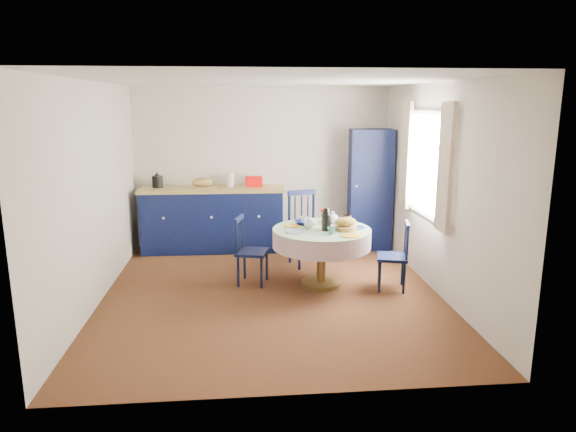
% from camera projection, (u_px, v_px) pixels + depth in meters
% --- Properties ---
extents(floor, '(4.50, 4.50, 0.00)m').
position_uv_depth(floor, '(272.00, 292.00, 6.24)').
color(floor, black).
rests_on(floor, ground).
extents(ceiling, '(4.50, 4.50, 0.00)m').
position_uv_depth(ceiling, '(270.00, 80.00, 5.70)').
color(ceiling, white).
rests_on(ceiling, wall_back).
extents(wall_back, '(4.00, 0.02, 2.50)m').
position_uv_depth(wall_back, '(262.00, 167.00, 8.16)').
color(wall_back, beige).
rests_on(wall_back, floor).
extents(wall_left, '(0.02, 4.50, 2.50)m').
position_uv_depth(wall_left, '(94.00, 194.00, 5.79)').
color(wall_left, beige).
rests_on(wall_left, floor).
extents(wall_right, '(0.02, 4.50, 2.50)m').
position_uv_depth(wall_right, '(437.00, 189.00, 6.15)').
color(wall_right, beige).
rests_on(wall_right, floor).
extents(window, '(0.10, 1.74, 1.45)m').
position_uv_depth(window, '(426.00, 163.00, 6.38)').
color(window, white).
rests_on(window, wall_right).
extents(kitchen_counter, '(2.21, 0.71, 1.22)m').
position_uv_depth(kitchen_counter, '(213.00, 218.00, 7.97)').
color(kitchen_counter, black).
rests_on(kitchen_counter, floor).
extents(pantry_cabinet, '(0.69, 0.52, 1.86)m').
position_uv_depth(pantry_cabinet, '(370.00, 190.00, 7.99)').
color(pantry_cabinet, black).
rests_on(pantry_cabinet, floor).
extents(dining_table, '(1.22, 1.22, 1.02)m').
position_uv_depth(dining_table, '(322.00, 238.00, 6.36)').
color(dining_table, brown).
rests_on(dining_table, floor).
extents(chair_left, '(0.46, 0.47, 0.87)m').
position_uv_depth(chair_left, '(250.00, 250.00, 6.47)').
color(chair_left, black).
rests_on(chair_left, floor).
extents(chair_far, '(0.57, 0.56, 1.04)m').
position_uv_depth(chair_far, '(306.00, 228.00, 7.25)').
color(chair_far, black).
rests_on(chair_far, floor).
extents(chair_right, '(0.44, 0.46, 0.85)m').
position_uv_depth(chair_right, '(395.00, 255.00, 6.28)').
color(chair_right, black).
rests_on(chair_right, floor).
extents(mug_a, '(0.12, 0.12, 0.09)m').
position_uv_depth(mug_a, '(309.00, 225.00, 6.34)').
color(mug_a, silver).
rests_on(mug_a, dining_table).
extents(mug_b, '(0.09, 0.09, 0.09)m').
position_uv_depth(mug_b, '(331.00, 231.00, 6.05)').
color(mug_b, '#306E74').
rests_on(mug_b, dining_table).
extents(mug_c, '(0.14, 0.14, 0.11)m').
position_uv_depth(mug_c, '(346.00, 219.00, 6.60)').
color(mug_c, black).
rests_on(mug_c, dining_table).
extents(mug_d, '(0.10, 0.10, 0.09)m').
position_uv_depth(mug_d, '(304.00, 220.00, 6.61)').
color(mug_d, silver).
rests_on(mug_d, dining_table).
extents(cobalt_bowl, '(0.22, 0.22, 0.05)m').
position_uv_depth(cobalt_bowl, '(303.00, 223.00, 6.53)').
color(cobalt_bowl, navy).
rests_on(cobalt_bowl, dining_table).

